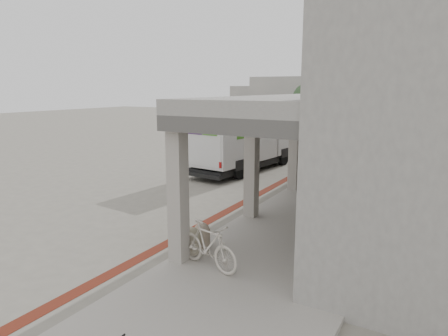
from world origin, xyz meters
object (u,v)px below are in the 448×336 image
Objects in this scene: utility_cabinet at (325,229)px; fedex_truck at (244,139)px; bicycle_cream at (208,245)px; bench at (341,209)px.

fedex_truck is at bearing 134.20° from utility_cabinet.
utility_cabinet is at bearing -45.44° from fedex_truck.
fedex_truck is at bearing 37.22° from bicycle_cream.
bicycle_cream is (4.68, -11.06, -0.99)m from fedex_truck.
bicycle_cream is (-1.82, -5.17, 0.22)m from bench.
utility_cabinet is 3.19m from bicycle_cream.
fedex_truck is 4.10× the size of bicycle_cream.
utility_cabinet is 0.61× the size of bicycle_cream.
bench is at bearing -5.17° from bicycle_cream.
bench is 2.77m from utility_cabinet.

